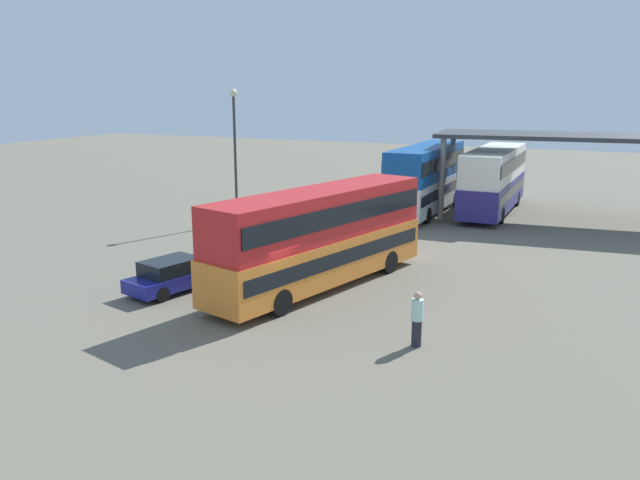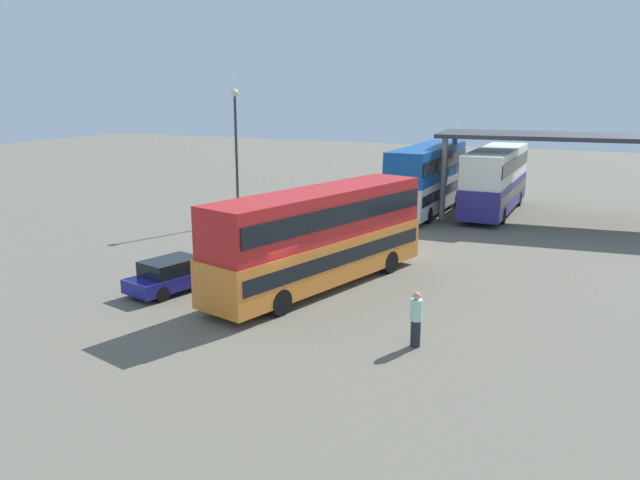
{
  "view_description": "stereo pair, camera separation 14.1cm",
  "coord_description": "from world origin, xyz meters",
  "px_view_note": "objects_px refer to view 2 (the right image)",
  "views": [
    {
      "loc": [
        11.38,
        -20.0,
        8.11
      ],
      "look_at": [
        0.74,
        3.15,
        2.0
      ],
      "focal_mm": 36.0,
      "sensor_mm": 36.0,
      "label": 1
    },
    {
      "loc": [
        11.51,
        -19.94,
        8.11
      ],
      "look_at": [
        0.74,
        3.15,
        2.0
      ],
      "focal_mm": 36.0,
      "sensor_mm": 36.0,
      "label": 2
    }
  ],
  "objects_px": {
    "lamppost_tall": "(236,140)",
    "pedestrian_waiting": "(416,319)",
    "double_decker_near_canopy": "(427,177)",
    "parked_hatchback": "(174,275)",
    "double_decker_main": "(320,234)",
    "double_decker_mid_row": "(495,178)"
  },
  "relations": [
    {
      "from": "lamppost_tall",
      "to": "pedestrian_waiting",
      "type": "xyz_separation_m",
      "value": [
        15.41,
        -14.0,
        -4.08
      ]
    },
    {
      "from": "double_decker_near_canopy",
      "to": "parked_hatchback",
      "type": "bearing_deg",
      "value": 167.85
    },
    {
      "from": "double_decker_near_canopy",
      "to": "pedestrian_waiting",
      "type": "relative_size",
      "value": 5.81
    },
    {
      "from": "double_decker_main",
      "to": "double_decker_mid_row",
      "type": "distance_m",
      "value": 19.72
    },
    {
      "from": "parked_hatchback",
      "to": "pedestrian_waiting",
      "type": "xyz_separation_m",
      "value": [
        10.59,
        -1.43,
        0.25
      ]
    },
    {
      "from": "double_decker_near_canopy",
      "to": "pedestrian_waiting",
      "type": "xyz_separation_m",
      "value": [
        5.88,
        -21.96,
        -1.47
      ]
    },
    {
      "from": "parked_hatchback",
      "to": "double_decker_mid_row",
      "type": "height_order",
      "value": "double_decker_mid_row"
    },
    {
      "from": "double_decker_near_canopy",
      "to": "double_decker_mid_row",
      "type": "bearing_deg",
      "value": -64.48
    },
    {
      "from": "double_decker_mid_row",
      "to": "lamppost_tall",
      "type": "xyz_separation_m",
      "value": [
        -13.55,
        -9.82,
        2.7
      ]
    },
    {
      "from": "double_decker_main",
      "to": "double_decker_near_canopy",
      "type": "height_order",
      "value": "double_decker_near_canopy"
    },
    {
      "from": "double_decker_mid_row",
      "to": "double_decker_near_canopy",
      "type": "bearing_deg",
      "value": 114.64
    },
    {
      "from": "parked_hatchback",
      "to": "pedestrian_waiting",
      "type": "bearing_deg",
      "value": -83.79
    },
    {
      "from": "double_decker_near_canopy",
      "to": "double_decker_main",
      "type": "bearing_deg",
      "value": -177.73
    },
    {
      "from": "parked_hatchback",
      "to": "pedestrian_waiting",
      "type": "relative_size",
      "value": 2.37
    },
    {
      "from": "double_decker_mid_row",
      "to": "lamppost_tall",
      "type": "distance_m",
      "value": 16.95
    },
    {
      "from": "double_decker_mid_row",
      "to": "lamppost_tall",
      "type": "bearing_deg",
      "value": 125.8
    },
    {
      "from": "double_decker_mid_row",
      "to": "pedestrian_waiting",
      "type": "xyz_separation_m",
      "value": [
        1.86,
        -23.81,
        -1.39
      ]
    },
    {
      "from": "parked_hatchback",
      "to": "lamppost_tall",
      "type": "distance_m",
      "value": 14.14
    },
    {
      "from": "double_decker_mid_row",
      "to": "lamppost_tall",
      "type": "height_order",
      "value": "lamppost_tall"
    },
    {
      "from": "double_decker_main",
      "to": "double_decker_near_canopy",
      "type": "relative_size",
      "value": 1.11
    },
    {
      "from": "double_decker_main",
      "to": "pedestrian_waiting",
      "type": "height_order",
      "value": "double_decker_main"
    },
    {
      "from": "pedestrian_waiting",
      "to": "double_decker_main",
      "type": "bearing_deg",
      "value": -69.18
    }
  ]
}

